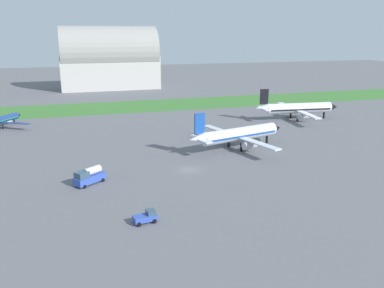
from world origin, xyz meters
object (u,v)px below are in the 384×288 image
object	(u,v)px
fuel_truck_midfield	(89,176)
airplane_midfield_jet	(238,134)
airplane_parked_jet_far	(297,108)
pushback_tug_near_gate	(146,217)

from	to	relation	value
fuel_truck_midfield	airplane_midfield_jet	bearing A→B (deg)	164.76
airplane_parked_jet_far	fuel_truck_midfield	bearing A→B (deg)	-143.26
airplane_midfield_jet	fuel_truck_midfield	world-z (taller)	airplane_midfield_jet
airplane_midfield_jet	pushback_tug_near_gate	world-z (taller)	airplane_midfield_jet
airplane_midfield_jet	airplane_parked_jet_far	bearing A→B (deg)	24.75
airplane_parked_jet_far	airplane_midfield_jet	size ratio (longest dim) A/B	1.05
pushback_tug_near_gate	fuel_truck_midfield	size ratio (longest dim) A/B	0.58
airplane_parked_jet_far	fuel_truck_midfield	size ratio (longest dim) A/B	4.58
airplane_parked_jet_far	pushback_tug_near_gate	world-z (taller)	airplane_parked_jet_far
pushback_tug_near_gate	fuel_truck_midfield	xyz separation A→B (m)	(-7.37, 19.99, 0.67)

